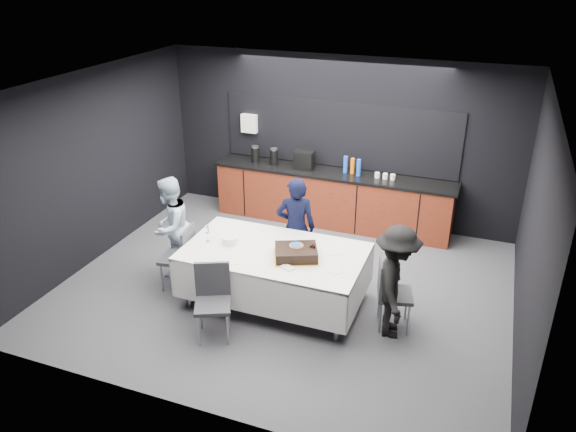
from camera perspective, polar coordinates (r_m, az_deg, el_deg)
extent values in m
plane|color=#46464B|center=(7.92, -0.26, -7.18)|extent=(6.00, 6.00, 0.00)
cube|color=white|center=(6.85, -0.30, 13.04)|extent=(6.00, 5.00, 0.04)
cube|color=black|center=(9.51, 5.17, 7.67)|extent=(6.00, 0.04, 2.80)
cube|color=black|center=(5.28, -10.13, -7.78)|extent=(6.00, 0.04, 2.80)
cube|color=black|center=(8.73, -19.06, 4.78)|extent=(0.04, 5.00, 2.80)
cube|color=black|center=(6.89, 23.73, -1.44)|extent=(0.04, 5.00, 2.80)
cube|color=#5B1D0E|center=(9.56, 4.46, 1.74)|extent=(4.00, 0.60, 0.90)
cube|color=black|center=(9.39, 4.55, 4.37)|extent=(4.10, 0.64, 0.04)
cube|color=black|center=(9.46, 5.16, 8.22)|extent=(4.00, 0.03, 1.10)
cube|color=white|center=(9.93, -3.93, 9.38)|extent=(0.28, 0.12, 0.32)
cylinder|color=black|center=(9.79, -3.34, 6.22)|extent=(0.14, 0.14, 0.26)
cylinder|color=black|center=(9.66, -1.43, 5.99)|extent=(0.14, 0.14, 0.26)
cube|color=black|center=(9.47, 1.67, 5.72)|extent=(0.32, 0.24, 0.30)
cylinder|color=blue|center=(9.33, 5.86, 5.23)|extent=(0.07, 0.07, 0.28)
cylinder|color=orange|center=(9.30, 6.57, 5.07)|extent=(0.07, 0.07, 0.26)
cylinder|color=blue|center=(9.21, 7.18, 4.90)|extent=(0.07, 0.07, 0.28)
cylinder|color=white|center=(9.20, 9.06, 4.12)|extent=(0.08, 0.08, 0.09)
cylinder|color=white|center=(9.18, 9.85, 4.01)|extent=(0.08, 0.08, 0.09)
cylinder|color=white|center=(9.16, 10.58, 3.91)|extent=(0.08, 0.08, 0.09)
cylinder|color=#99999E|center=(9.74, -3.36, 7.03)|extent=(0.12, 0.12, 0.03)
cylinder|color=#99999E|center=(9.61, -1.43, 6.81)|extent=(0.12, 0.12, 0.03)
cylinder|color=#99999E|center=(7.42, -10.07, -6.64)|extent=(0.06, 0.06, 0.75)
cylinder|color=#99999E|center=(8.17, -6.58, -3.24)|extent=(0.06, 0.06, 0.75)
cylinder|color=#99999E|center=(6.74, 5.02, -9.89)|extent=(0.06, 0.06, 0.75)
cylinder|color=#99999E|center=(7.56, 7.14, -5.78)|extent=(0.06, 0.06, 0.75)
cube|color=silver|center=(7.21, -1.41, -3.66)|extent=(2.32, 1.32, 0.04)
cube|color=silver|center=(6.84, -3.45, -8.06)|extent=(2.32, 0.02, 0.55)
cube|color=silver|center=(7.87, 0.39, -3.23)|extent=(2.32, 0.02, 0.55)
cube|color=silver|center=(7.80, -9.27, -3.89)|extent=(0.02, 1.32, 0.55)
cube|color=silver|center=(7.05, 7.38, -7.11)|extent=(0.02, 1.32, 0.55)
cube|color=yellow|center=(7.04, 0.82, -4.19)|extent=(0.69, 0.64, 0.01)
cube|color=black|center=(7.01, 0.83, -3.74)|extent=(0.64, 0.59, 0.11)
cube|color=black|center=(6.98, 0.83, -3.29)|extent=(0.64, 0.59, 0.01)
cylinder|color=orange|center=(7.03, 0.85, -2.99)|extent=(0.18, 0.18, 0.00)
cylinder|color=blue|center=(7.03, 0.85, -2.96)|extent=(0.15, 0.15, 0.01)
sphere|color=black|center=(7.02, 2.55, -2.92)|extent=(0.04, 0.04, 0.04)
sphere|color=black|center=(6.98, 2.60, -3.10)|extent=(0.04, 0.04, 0.04)
sphere|color=black|center=(6.99, 2.29, -3.04)|extent=(0.04, 0.04, 0.04)
cylinder|color=white|center=(7.39, -5.91, -2.46)|extent=(0.20, 0.20, 0.10)
cylinder|color=white|center=(6.99, -5.45, -4.57)|extent=(0.19, 0.19, 0.01)
cylinder|color=white|center=(7.19, 4.78, -3.64)|extent=(0.22, 0.22, 0.01)
cylinder|color=white|center=(6.79, 4.80, -5.50)|extent=(0.19, 0.19, 0.01)
cylinder|color=white|center=(7.60, 0.24, -1.86)|extent=(0.19, 0.19, 0.01)
cube|color=white|center=(6.80, -0.04, -5.27)|extent=(0.18, 0.15, 0.02)
cylinder|color=white|center=(7.51, -8.16, -2.53)|extent=(0.06, 0.06, 0.00)
cylinder|color=white|center=(7.48, -8.19, -2.11)|extent=(0.01, 0.01, 0.12)
cylinder|color=white|center=(7.43, -8.24, -1.35)|extent=(0.05, 0.05, 0.10)
cube|color=#303136|center=(7.84, -11.22, -4.24)|extent=(0.47, 0.47, 0.05)
cube|color=#303136|center=(7.66, -10.07, -2.78)|extent=(0.10, 0.42, 0.45)
cylinder|color=#99999E|center=(8.16, -11.72, -4.94)|extent=(0.03, 0.03, 0.44)
cylinder|color=#99999E|center=(7.89, -12.71, -6.13)|extent=(0.03, 0.03, 0.44)
cylinder|color=#99999E|center=(8.03, -9.49, -5.25)|extent=(0.03, 0.03, 0.44)
cylinder|color=#99999E|center=(7.76, -10.42, -6.47)|extent=(0.03, 0.03, 0.44)
cube|color=#303136|center=(7.05, 10.82, -7.85)|extent=(0.51, 0.51, 0.05)
cube|color=#303136|center=(6.90, 9.40, -6.05)|extent=(0.14, 0.42, 0.45)
cylinder|color=#99999E|center=(7.05, 12.14, -10.22)|extent=(0.03, 0.03, 0.44)
cylinder|color=#99999E|center=(7.33, 11.93, -8.69)|extent=(0.03, 0.03, 0.44)
cylinder|color=#99999E|center=(7.02, 9.34, -10.13)|extent=(0.03, 0.03, 0.44)
cylinder|color=#99999E|center=(7.30, 9.25, -8.59)|extent=(0.03, 0.03, 0.44)
cube|color=#303136|center=(6.79, -7.64, -8.97)|extent=(0.56, 0.56, 0.05)
cube|color=#303136|center=(6.82, -7.68, -6.34)|extent=(0.40, 0.21, 0.45)
cylinder|color=#99999E|center=(6.80, -9.06, -11.41)|extent=(0.03, 0.03, 0.44)
cylinder|color=#99999E|center=(6.78, -6.14, -11.36)|extent=(0.03, 0.03, 0.44)
cylinder|color=#99999E|center=(7.08, -8.86, -9.77)|extent=(0.03, 0.03, 0.44)
cylinder|color=#99999E|center=(7.05, -6.07, -9.72)|extent=(0.03, 0.03, 0.44)
imported|color=black|center=(7.84, 0.80, -1.24)|extent=(0.64, 0.52, 1.51)
imported|color=#ABC1D7|center=(8.12, -11.86, -1.05)|extent=(0.56, 0.72, 1.45)
imported|color=black|center=(6.78, 10.88, -6.62)|extent=(0.70, 1.01, 1.44)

